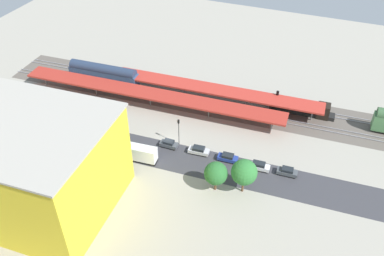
# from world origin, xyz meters

# --- Properties ---
(ground_plane) EXTENTS (172.62, 172.62, 0.00)m
(ground_plane) POSITION_xyz_m (0.00, 0.00, 0.00)
(ground_plane) COLOR #9E998C
(ground_plane) RESTS_ON ground
(rail_bed) EXTENTS (108.46, 19.56, 0.01)m
(rail_bed) POSITION_xyz_m (0.00, -19.61, 0.00)
(rail_bed) COLOR #5B544C
(rail_bed) RESTS_ON ground
(street_asphalt) EXTENTS (108.20, 14.35, 0.01)m
(street_asphalt) POSITION_xyz_m (0.00, 4.38, 0.00)
(street_asphalt) COLOR #38383D
(street_asphalt) RESTS_ON ground
(track_rails) EXTENTS (107.76, 13.13, 0.12)m
(track_rails) POSITION_xyz_m (0.00, -19.61, 0.18)
(track_rails) COLOR #9E9EA8
(track_rails) RESTS_ON ground
(platform_canopy_near) EXTENTS (69.37, 8.69, 4.01)m
(platform_canopy_near) POSITION_xyz_m (10.33, -11.65, 3.76)
(platform_canopy_near) COLOR #A82D23
(platform_canopy_near) RESTS_ON ground
(platform_canopy_far) EXTENTS (54.90, 7.85, 4.10)m
(platform_canopy_far) POSITION_xyz_m (-4.46, -19.37, 3.85)
(platform_canopy_far) COLOR #B73328
(platform_canopy_far) RESTS_ON ground
(locomotive) EXTENTS (16.16, 3.55, 5.13)m
(locomotive) POSITION_xyz_m (-26.43, -22.72, 1.83)
(locomotive) COLOR black
(locomotive) RESTS_ON ground
(freight_coach_far) EXTENTS (19.97, 4.03, 6.14)m
(freight_coach_far) POSITION_xyz_m (26.78, -16.51, 3.23)
(freight_coach_far) COLOR black
(freight_coach_far) RESTS_ON ground
(parked_car_0) EXTENTS (4.33, 2.02, 1.70)m
(parked_car_0) POSITION_xyz_m (-27.33, 0.55, 0.75)
(parked_car_0) COLOR black
(parked_car_0) RESTS_ON ground
(parked_car_1) EXTENTS (4.82, 1.99, 1.79)m
(parked_car_1) POSITION_xyz_m (-21.37, 1.11, 0.79)
(parked_car_1) COLOR black
(parked_car_1) RESTS_ON ground
(parked_car_2) EXTENTS (4.45, 2.05, 1.70)m
(parked_car_2) POSITION_xyz_m (-14.46, 0.95, 0.75)
(parked_car_2) COLOR black
(parked_car_2) RESTS_ON ground
(parked_car_3) EXTENTS (4.77, 2.24, 1.75)m
(parked_car_3) POSITION_xyz_m (-7.77, 1.05, 0.77)
(parked_car_3) COLOR black
(parked_car_3) RESTS_ON ground
(parked_car_4) EXTENTS (4.05, 1.87, 1.74)m
(parked_car_4) POSITION_xyz_m (-0.71, 1.43, 0.77)
(parked_car_4) COLOR black
(parked_car_4) RESTS_ON ground
(construction_building) EXTENTS (36.69, 25.26, 17.95)m
(construction_building) POSITION_xyz_m (19.32, 25.35, 8.98)
(construction_building) COLOR yellow
(construction_building) RESTS_ON ground
(construction_roof_slab) EXTENTS (37.32, 25.89, 0.40)m
(construction_roof_slab) POSITION_xyz_m (19.32, 25.35, 18.15)
(construction_roof_slab) COLOR #ADA89E
(construction_roof_slab) RESTS_ON construction_building
(box_truck_0) EXTENTS (9.48, 3.12, 3.67)m
(box_truck_0) POSITION_xyz_m (4.06, 7.84, 1.79)
(box_truck_0) COLOR black
(box_truck_0) RESTS_ON ground
(box_truck_1) EXTENTS (9.25, 2.90, 3.43)m
(box_truck_1) POSITION_xyz_m (13.05, 7.93, 1.69)
(box_truck_1) COLOR black
(box_truck_1) RESTS_ON ground
(street_tree_0) EXTENTS (4.70, 4.70, 7.33)m
(street_tree_0) POSITION_xyz_m (10.11, 8.92, 4.96)
(street_tree_0) COLOR brown
(street_tree_0) RESTS_ON ground
(street_tree_1) EXTENTS (4.47, 4.47, 7.33)m
(street_tree_1) POSITION_xyz_m (6.18, 10.38, 5.06)
(street_tree_1) COLOR brown
(street_tree_1) RESTS_ON ground
(street_tree_2) EXTENTS (4.71, 4.71, 6.76)m
(street_tree_2) POSITION_xyz_m (-14.72, 10.05, 4.38)
(street_tree_2) COLOR brown
(street_tree_2) RESTS_ON ground
(street_tree_3) EXTENTS (5.16, 5.16, 7.76)m
(street_tree_3) POSITION_xyz_m (-19.95, 8.52, 5.17)
(street_tree_3) COLOR brown
(street_tree_3) RESTS_ON ground
(street_tree_4) EXTENTS (5.14, 5.14, 7.16)m
(street_tree_4) POSITION_xyz_m (23.96, 8.42, 4.59)
(street_tree_4) COLOR brown
(street_tree_4) RESTS_ON ground
(traffic_light) EXTENTS (0.50, 0.36, 6.85)m
(traffic_light) POSITION_xyz_m (-2.43, -0.33, 4.52)
(traffic_light) COLOR #333333
(traffic_light) RESTS_ON ground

